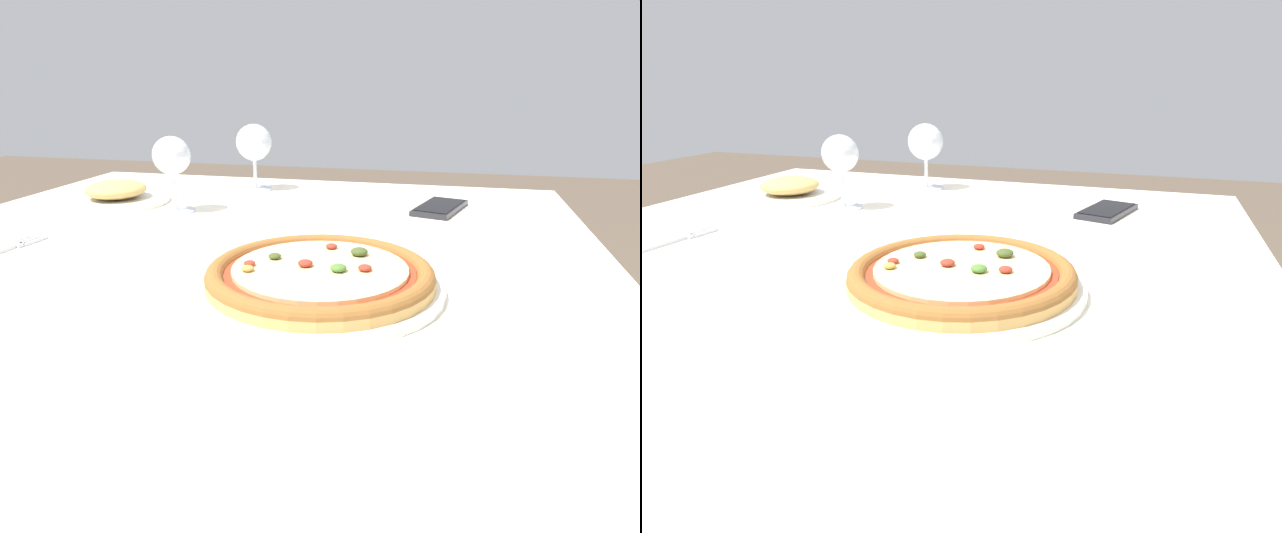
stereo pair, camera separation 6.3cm
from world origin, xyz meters
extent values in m
cube|color=brown|center=(0.00, 0.00, 0.68)|extent=(1.00, 1.09, 0.04)
cube|color=white|center=(0.00, 0.00, 0.70)|extent=(1.10, 1.19, 0.01)
cylinder|color=brown|center=(-0.44, 0.48, 0.33)|extent=(0.06, 0.06, 0.66)
cylinder|color=brown|center=(0.44, 0.48, 0.33)|extent=(0.06, 0.06, 0.66)
cylinder|color=white|center=(0.17, -0.09, 0.71)|extent=(0.29, 0.29, 0.01)
cylinder|color=tan|center=(0.17, -0.09, 0.72)|extent=(0.27, 0.27, 0.01)
torus|color=#935B28|center=(0.17, -0.09, 0.73)|extent=(0.27, 0.27, 0.02)
cylinder|color=#BC381E|center=(0.17, -0.09, 0.73)|extent=(0.23, 0.23, 0.00)
cylinder|color=beige|center=(0.17, -0.09, 0.73)|extent=(0.21, 0.21, 0.00)
ellipsoid|color=#BC9342|center=(0.09, -0.12, 0.74)|extent=(0.01, 0.01, 0.01)
ellipsoid|color=#A83323|center=(0.16, -0.09, 0.74)|extent=(0.02, 0.02, 0.01)
ellipsoid|color=#A83323|center=(0.23, -0.09, 0.74)|extent=(0.02, 0.02, 0.01)
ellipsoid|color=#4C7A33|center=(0.20, -0.10, 0.74)|extent=(0.02, 0.02, 0.01)
ellipsoid|color=#A83323|center=(0.17, -0.02, 0.74)|extent=(0.01, 0.01, 0.01)
ellipsoid|color=#425123|center=(0.11, -0.07, 0.74)|extent=(0.02, 0.02, 0.01)
ellipsoid|color=#A83323|center=(0.09, -0.11, 0.74)|extent=(0.01, 0.01, 0.01)
ellipsoid|color=#425123|center=(0.21, -0.04, 0.74)|extent=(0.02, 0.02, 0.01)
cube|color=silver|center=(-0.31, -0.09, 0.71)|extent=(0.02, 0.11, 0.00)
cube|color=silver|center=(-0.31, -0.02, 0.71)|extent=(0.02, 0.02, 0.00)
cube|color=silver|center=(-0.32, 0.01, 0.71)|extent=(0.01, 0.05, 0.00)
cube|color=silver|center=(-0.31, 0.01, 0.71)|extent=(0.01, 0.05, 0.00)
cube|color=silver|center=(-0.30, 0.00, 0.71)|extent=(0.01, 0.05, 0.00)
cube|color=silver|center=(-0.30, 0.00, 0.71)|extent=(0.01, 0.05, 0.00)
cylinder|color=silver|center=(-0.18, 0.23, 0.71)|extent=(0.07, 0.07, 0.00)
cylinder|color=silver|center=(-0.18, 0.23, 0.75)|extent=(0.01, 0.01, 0.07)
sphere|color=silver|center=(-0.18, 0.23, 0.81)|extent=(0.07, 0.07, 0.07)
cylinder|color=silver|center=(-0.10, 0.46, 0.71)|extent=(0.08, 0.08, 0.00)
cylinder|color=silver|center=(-0.10, 0.46, 0.74)|extent=(0.01, 0.01, 0.07)
sphere|color=silver|center=(-0.10, 0.46, 0.81)|extent=(0.08, 0.08, 0.08)
cube|color=#232328|center=(0.30, 0.35, 0.71)|extent=(0.11, 0.16, 0.01)
cube|color=black|center=(0.30, 0.35, 0.72)|extent=(0.10, 0.14, 0.00)
cylinder|color=white|center=(-0.33, 0.27, 0.71)|extent=(0.20, 0.20, 0.01)
ellipsoid|color=tan|center=(-0.33, 0.27, 0.73)|extent=(0.12, 0.12, 0.04)
camera|label=1|loc=(0.31, -0.67, 0.95)|focal=30.00mm
camera|label=2|loc=(0.37, -0.65, 0.95)|focal=30.00mm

